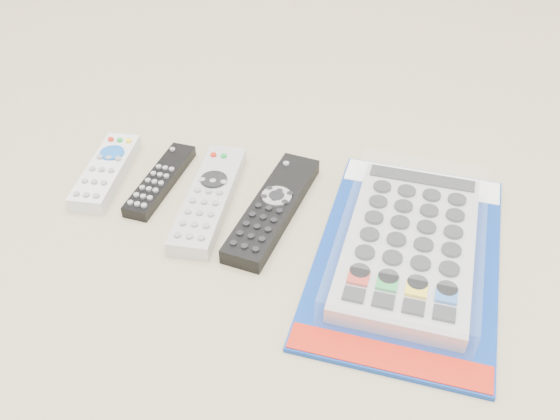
% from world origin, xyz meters
% --- Properties ---
extents(remote_small_grey, '(0.06, 0.17, 0.03)m').
position_xyz_m(remote_small_grey, '(-0.22, 0.04, 0.01)').
color(remote_small_grey, silver).
rests_on(remote_small_grey, ground).
extents(remote_slim_black, '(0.05, 0.17, 0.02)m').
position_xyz_m(remote_slim_black, '(-0.14, 0.04, 0.01)').
color(remote_slim_black, black).
rests_on(remote_slim_black, ground).
extents(remote_silver_dvd, '(0.06, 0.22, 0.03)m').
position_xyz_m(remote_silver_dvd, '(-0.06, 0.01, 0.01)').
color(remote_silver_dvd, '#B9B9BE').
rests_on(remote_silver_dvd, ground).
extents(remote_large_black, '(0.09, 0.23, 0.02)m').
position_xyz_m(remote_large_black, '(0.03, 0.01, 0.01)').
color(remote_large_black, black).
rests_on(remote_large_black, ground).
extents(jumbo_remote_packaged, '(0.25, 0.38, 0.05)m').
position_xyz_m(jumbo_remote_packaged, '(0.22, -0.03, 0.02)').
color(jumbo_remote_packaged, navy).
rests_on(jumbo_remote_packaged, ground).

